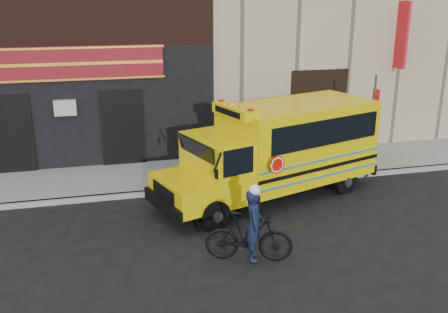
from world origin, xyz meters
TOP-DOWN VIEW (x-y plane):
  - ground at (0.00, 0.00)m, footprint 120.00×120.00m
  - curb at (0.00, 2.60)m, footprint 40.00×0.20m
  - sidewalk at (0.00, 4.10)m, footprint 40.00×3.00m
  - school_bus at (1.17, 1.74)m, footprint 7.22×4.21m
  - sign_pole at (4.49, 2.40)m, footprint 0.09×0.30m
  - bicycle at (-0.80, -1.77)m, footprint 2.06×1.16m
  - cyclist at (-0.71, -1.81)m, footprint 0.55×0.70m

SIDE VIEW (x-z plane):
  - ground at x=0.00m, z-range 0.00..0.00m
  - curb at x=0.00m, z-range 0.00..0.15m
  - sidewalk at x=0.00m, z-range 0.00..0.15m
  - bicycle at x=-0.80m, z-range 0.00..1.19m
  - cyclist at x=-0.71m, z-range 0.00..1.68m
  - school_bus at x=1.17m, z-range 0.05..2.97m
  - sign_pole at x=4.49m, z-range 0.16..3.56m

